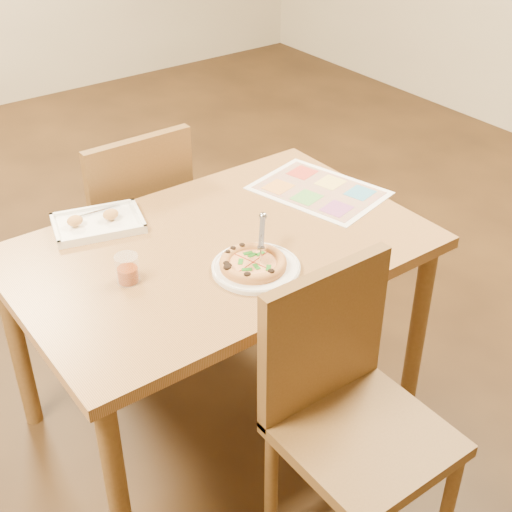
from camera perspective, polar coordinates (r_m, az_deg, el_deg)
room at (r=2.00m, az=-3.54°, el=16.39°), size 7.00×7.00×7.00m
dining_table at (r=2.31m, az=-2.94°, el=-0.85°), size 1.30×0.85×0.72m
chair_near at (r=1.99m, az=7.01°, el=-10.34°), size 0.42×0.42×0.47m
chair_far at (r=2.80m, az=-9.81°, el=3.56°), size 0.42×0.42×0.47m
plate at (r=2.14m, az=0.00°, el=-0.96°), size 0.30×0.30×0.01m
pizza at (r=2.12m, az=-0.24°, el=-0.58°), size 0.20×0.20×0.03m
pizza_cutter at (r=2.14m, az=0.46°, el=1.49°), size 0.11×0.13×0.09m
appetizer_tray at (r=2.40m, az=-12.57°, el=2.55°), size 0.33×0.27×0.06m
glass_tumbler at (r=2.10m, az=-10.25°, el=-1.15°), size 0.07×0.07×0.09m
menu at (r=2.58m, az=5.04°, el=5.26°), size 0.42×0.51×0.00m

